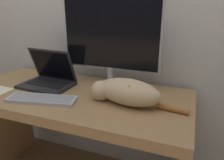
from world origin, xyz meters
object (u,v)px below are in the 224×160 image
at_px(monitor, 110,40).
at_px(external_keyboard, 42,99).
at_px(cat, 125,91).
at_px(laptop, 48,79).

relative_size(monitor, external_keyboard, 1.55).
bearing_deg(external_keyboard, monitor, 39.74).
distance_m(monitor, cat, 0.38).
bearing_deg(monitor, external_keyboard, -128.97).
xyz_separation_m(external_keyboard, cat, (0.48, 0.14, 0.07)).
xyz_separation_m(laptop, external_keyboard, (0.12, -0.23, -0.04)).
height_order(monitor, external_keyboard, monitor).
xyz_separation_m(monitor, cat, (0.18, -0.23, -0.25)).
distance_m(monitor, laptop, 0.52).
distance_m(monitor, external_keyboard, 0.57).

